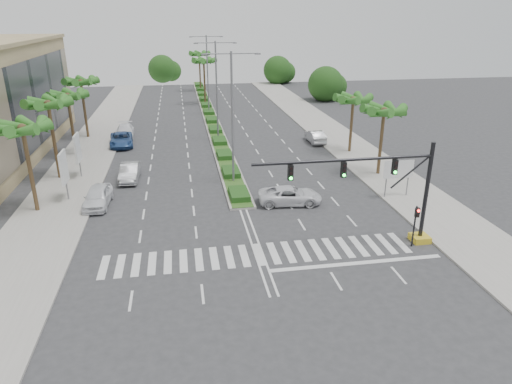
{
  "coord_description": "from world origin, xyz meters",
  "views": [
    {
      "loc": [
        -4.68,
        -26.38,
        14.97
      ],
      "look_at": [
        0.43,
        3.76,
        3.0
      ],
      "focal_mm": 32.0,
      "sensor_mm": 36.0,
      "label": 1
    }
  ],
  "objects_px": {
    "car_right": "(315,136)",
    "car_parked_a": "(98,197)",
    "car_parked_b": "(130,172)",
    "car_crossing": "(290,195)",
    "car_parked_c": "(121,140)",
    "car_parked_d": "(125,131)"
  },
  "relations": [
    {
      "from": "car_parked_a",
      "to": "car_parked_d",
      "type": "distance_m",
      "value": 23.37
    },
    {
      "from": "car_parked_a",
      "to": "car_parked_c",
      "type": "bearing_deg",
      "value": 92.79
    },
    {
      "from": "car_parked_c",
      "to": "car_right",
      "type": "xyz_separation_m",
      "value": [
        23.6,
        -2.39,
        -0.03
      ]
    },
    {
      "from": "car_parked_b",
      "to": "car_crossing",
      "type": "bearing_deg",
      "value": -29.31
    },
    {
      "from": "car_parked_a",
      "to": "car_parked_d",
      "type": "relative_size",
      "value": 0.91
    },
    {
      "from": "car_crossing",
      "to": "car_right",
      "type": "distance_m",
      "value": 20.17
    },
    {
      "from": "car_parked_d",
      "to": "car_right",
      "type": "bearing_deg",
      "value": -19.59
    },
    {
      "from": "car_parked_b",
      "to": "car_parked_c",
      "type": "xyz_separation_m",
      "value": [
        -2.07,
        12.66,
        0.0
      ]
    },
    {
      "from": "car_parked_c",
      "to": "car_parked_d",
      "type": "height_order",
      "value": "car_parked_c"
    },
    {
      "from": "car_parked_a",
      "to": "car_parked_b",
      "type": "distance_m",
      "value": 6.47
    },
    {
      "from": "car_crossing",
      "to": "car_right",
      "type": "relative_size",
      "value": 1.15
    },
    {
      "from": "car_parked_d",
      "to": "car_right",
      "type": "relative_size",
      "value": 1.14
    },
    {
      "from": "car_parked_d",
      "to": "car_crossing",
      "type": "distance_m",
      "value": 30.13
    },
    {
      "from": "car_right",
      "to": "car_parked_a",
      "type": "bearing_deg",
      "value": 34.62
    },
    {
      "from": "car_parked_a",
      "to": "car_parked_d",
      "type": "bearing_deg",
      "value": 92.79
    },
    {
      "from": "car_parked_a",
      "to": "car_crossing",
      "type": "distance_m",
      "value": 16.04
    },
    {
      "from": "car_parked_d",
      "to": "car_crossing",
      "type": "height_order",
      "value": "car_parked_d"
    },
    {
      "from": "car_parked_b",
      "to": "car_crossing",
      "type": "xyz_separation_m",
      "value": [
        13.81,
        -8.36,
        -0.05
      ]
    },
    {
      "from": "car_parked_c",
      "to": "car_crossing",
      "type": "height_order",
      "value": "car_parked_c"
    },
    {
      "from": "car_parked_a",
      "to": "car_parked_b",
      "type": "bearing_deg",
      "value": 74.1
    },
    {
      "from": "car_parked_a",
      "to": "car_crossing",
      "type": "relative_size",
      "value": 0.91
    },
    {
      "from": "car_parked_a",
      "to": "car_parked_c",
      "type": "height_order",
      "value": "car_parked_a"
    }
  ]
}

